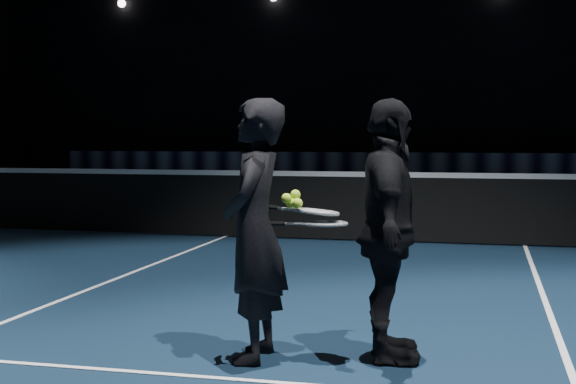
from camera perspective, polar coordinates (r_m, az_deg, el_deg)
name	(u,v)px	position (r m, az deg, el deg)	size (l,w,h in m)	color
floor	(225,237)	(11.49, -4.47, -3.19)	(36.00, 36.00, 0.00)	#0D1D32
wall_back	(383,36)	(29.26, 6.79, 10.97)	(30.00, 30.00, 0.00)	black
court_lines	(225,236)	(11.49, -4.47, -3.17)	(10.98, 23.78, 0.01)	white
net_mesh	(225,205)	(11.44, -4.48, -0.95)	(12.80, 0.02, 0.86)	black
net_tape	(225,173)	(11.41, -4.49, 1.37)	(12.80, 0.03, 0.07)	white
sponsor_backdrop	(373,166)	(26.58, 6.05, 1.85)	(22.00, 0.15, 0.90)	black
player_a	(254,230)	(5.11, -2.40, -2.73)	(0.61, 0.40, 1.67)	black
player_b	(388,231)	(5.12, 7.14, -2.74)	(0.98, 0.41, 1.67)	black
racket_lower	(325,224)	(5.09, 2.66, -2.27)	(0.68, 0.22, 0.03)	black
racket_upper	(317,212)	(5.12, 2.09, -1.42)	(0.68, 0.22, 0.03)	black
tennis_balls	(294,201)	(5.08, 0.47, -0.61)	(0.12, 0.10, 0.12)	#A3DA2E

